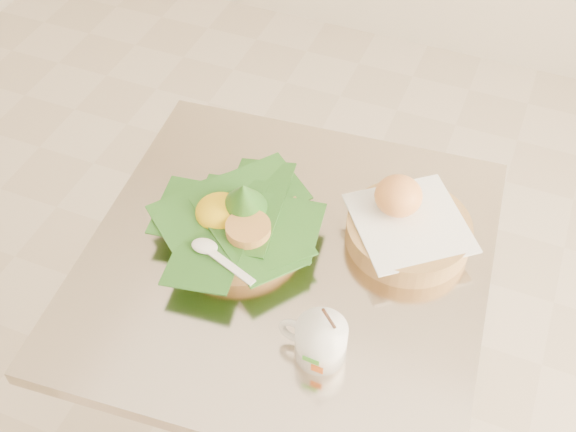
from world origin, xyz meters
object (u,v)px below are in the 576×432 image
at_px(bread_basket, 407,225).
at_px(coffee_mug, 320,340).
at_px(rice_basket, 237,219).
at_px(cafe_table, 287,327).

height_order(bread_basket, coffee_mug, coffee_mug).
distance_m(rice_basket, coffee_mug, 0.28).
relative_size(cafe_table, rice_basket, 2.57).
bearing_deg(rice_basket, bread_basket, 20.44).
distance_m(bread_basket, coffee_mug, 0.29).
distance_m(rice_basket, bread_basket, 0.30).
bearing_deg(rice_basket, cafe_table, -9.31).
xyz_separation_m(bread_basket, coffee_mug, (-0.06, -0.28, 0.00)).
bearing_deg(bread_basket, rice_basket, -159.56).
height_order(rice_basket, coffee_mug, rice_basket).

